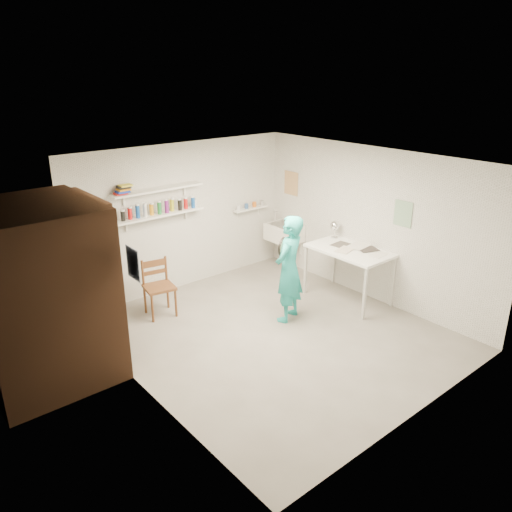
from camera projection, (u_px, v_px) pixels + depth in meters
floor at (274, 335)px, 6.97m from camera, size 4.00×4.50×0.02m
ceiling at (277, 161)px, 6.11m from camera, size 4.00×4.50×0.02m
wall_back at (183, 217)px, 8.16m from camera, size 4.00×0.02×2.40m
wall_front at (429, 315)px, 4.92m from camera, size 4.00×0.02×2.40m
wall_left at (136, 296)px, 5.33m from camera, size 0.02×4.50×2.40m
wall_right at (372, 225)px, 7.74m from camera, size 0.02×4.50×2.40m
doorway_recess at (99, 282)px, 6.17m from camera, size 0.02×0.90×2.00m
corridor_box at (40, 294)px, 5.73m from camera, size 1.40×1.50×2.10m
door_lintel at (91, 199)px, 5.81m from camera, size 0.06×1.05×0.10m
door_jamb_near at (119, 295)px, 5.82m from camera, size 0.06×0.10×2.00m
door_jamb_far at (85, 270)px, 6.54m from camera, size 0.06×0.10×2.00m
shelf_lower at (160, 215)px, 7.71m from camera, size 1.50×0.22×0.03m
shelf_upper at (158, 190)px, 7.57m from camera, size 1.50×0.22×0.03m
ledge_shelf at (250, 208)px, 8.93m from camera, size 0.70×0.14×0.03m
poster_left at (133, 264)px, 5.26m from camera, size 0.01×0.28×0.36m
poster_right_a at (291, 183)px, 8.90m from camera, size 0.01×0.34×0.42m
poster_right_b at (403, 214)px, 7.23m from camera, size 0.01×0.30×0.38m
belfast_sink at (284, 232)px, 8.99m from camera, size 0.48×0.60×0.30m
man at (289, 269)px, 7.12m from camera, size 0.67×0.56×1.58m
wall_clock at (284, 247)px, 7.22m from camera, size 0.28×0.13×0.28m
wooden_chair at (159, 287)px, 7.36m from camera, size 0.48×0.47×0.90m
work_table at (348, 275)px, 7.86m from camera, size 0.77×1.28×0.86m
desk_lamp at (335, 225)px, 8.13m from camera, size 0.16×0.16×0.16m
spray_cans at (159, 209)px, 7.68m from camera, size 1.34×0.06×0.17m
book_stack at (123, 189)px, 7.21m from camera, size 0.26×0.14×0.14m
ledge_pots at (250, 205)px, 8.91m from camera, size 0.48×0.07×0.09m
papers at (350, 248)px, 7.71m from camera, size 0.30×0.22×0.02m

